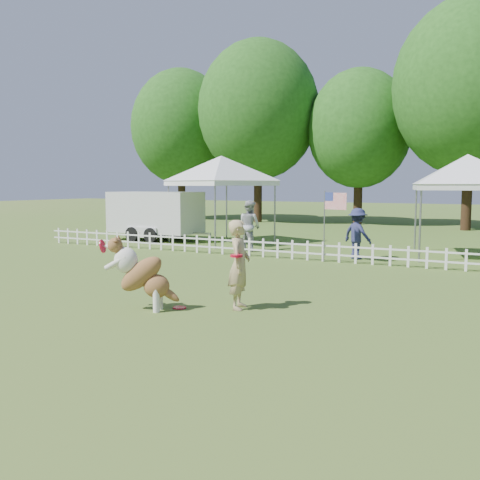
% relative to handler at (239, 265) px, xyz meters
% --- Properties ---
extents(ground, '(120.00, 120.00, 0.00)m').
position_rel_handler_xyz_m(ground, '(-0.91, -0.35, -0.83)').
color(ground, '#396620').
rests_on(ground, ground).
extents(picket_fence, '(22.00, 0.08, 0.60)m').
position_rel_handler_xyz_m(picket_fence, '(-0.91, 6.65, -0.53)').
color(picket_fence, white).
rests_on(picket_fence, ground).
extents(handler, '(0.55, 0.69, 1.66)m').
position_rel_handler_xyz_m(handler, '(0.00, 0.00, 0.00)').
color(handler, tan).
rests_on(handler, ground).
extents(dog, '(1.38, 0.89, 1.36)m').
position_rel_handler_xyz_m(dog, '(-1.51, -0.95, -0.15)').
color(dog, brown).
rests_on(dog, ground).
extents(frisbee_on_turf, '(0.33, 0.33, 0.02)m').
position_rel_handler_xyz_m(frisbee_on_turf, '(-1.01, -0.50, -0.82)').
color(frisbee_on_turf, red).
rests_on(frisbee_on_turf, ground).
extents(canopy_tent_left, '(4.22, 4.22, 3.37)m').
position_rel_handler_xyz_m(canopy_tent_left, '(-5.98, 9.75, 0.85)').
color(canopy_tent_left, white).
rests_on(canopy_tent_left, ground).
extents(canopy_tent_right, '(3.67, 3.67, 3.18)m').
position_rel_handler_xyz_m(canopy_tent_right, '(3.03, 9.48, 0.76)').
color(canopy_tent_right, white).
rests_on(canopy_tent_right, ground).
extents(cargo_trailer, '(4.68, 2.08, 2.06)m').
position_rel_handler_xyz_m(cargo_trailer, '(-8.95, 9.40, 0.20)').
color(cargo_trailer, silver).
rests_on(cargo_trailer, ground).
extents(flag_pole, '(0.81, 0.31, 2.13)m').
position_rel_handler_xyz_m(flag_pole, '(-0.62, 6.59, 0.23)').
color(flag_pole, gray).
rests_on(flag_pole, ground).
extents(spectator_a, '(1.03, 0.91, 1.76)m').
position_rel_handler_xyz_m(spectator_a, '(-3.81, 7.96, 0.05)').
color(spectator_a, '#A8A9AD').
rests_on(spectator_a, ground).
extents(spectator_b, '(1.18, 0.99, 1.59)m').
position_rel_handler_xyz_m(spectator_b, '(0.11, 7.63, -0.04)').
color(spectator_b, '#252950').
rests_on(spectator_b, ground).
extents(tree_far_left, '(6.60, 6.60, 11.00)m').
position_rel_handler_xyz_m(tree_far_left, '(-15.91, 21.65, 4.67)').
color(tree_far_left, '#1F4B15').
rests_on(tree_far_left, ground).
extents(tree_left, '(7.40, 7.40, 12.00)m').
position_rel_handler_xyz_m(tree_left, '(-9.91, 21.15, 5.17)').
color(tree_left, '#1F4B15').
rests_on(tree_left, ground).
extents(tree_center_left, '(6.00, 6.00, 9.80)m').
position_rel_handler_xyz_m(tree_center_left, '(-3.91, 22.15, 4.07)').
color(tree_center_left, '#1F4B15').
rests_on(tree_center_left, ground).
extents(tree_center_right, '(7.60, 7.60, 12.60)m').
position_rel_handler_xyz_m(tree_center_right, '(2.09, 20.65, 5.47)').
color(tree_center_right, '#1F4B15').
rests_on(tree_center_right, ground).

